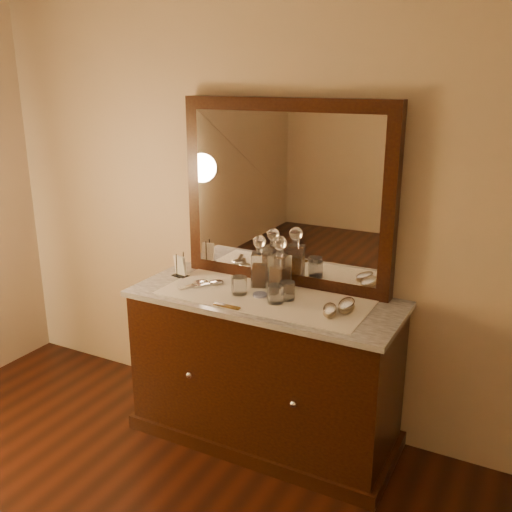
% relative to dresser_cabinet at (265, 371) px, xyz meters
% --- Properties ---
extents(dresser_cabinet, '(1.40, 0.55, 0.82)m').
position_rel_dresser_cabinet_xyz_m(dresser_cabinet, '(0.00, 0.00, 0.00)').
color(dresser_cabinet, black).
rests_on(dresser_cabinet, floor).
extents(dresser_plinth, '(1.46, 0.59, 0.08)m').
position_rel_dresser_cabinet_xyz_m(dresser_plinth, '(0.00, 0.00, -0.37)').
color(dresser_plinth, black).
rests_on(dresser_plinth, floor).
extents(knob_left, '(0.04, 0.04, 0.04)m').
position_rel_dresser_cabinet_xyz_m(knob_left, '(-0.30, -0.28, 0.04)').
color(knob_left, silver).
rests_on(knob_left, dresser_cabinet).
extents(knob_right, '(0.04, 0.04, 0.04)m').
position_rel_dresser_cabinet_xyz_m(knob_right, '(0.30, -0.28, 0.04)').
color(knob_right, silver).
rests_on(knob_right, dresser_cabinet).
extents(marble_top, '(1.44, 0.59, 0.03)m').
position_rel_dresser_cabinet_xyz_m(marble_top, '(0.00, 0.00, 0.42)').
color(marble_top, silver).
rests_on(marble_top, dresser_cabinet).
extents(mirror_frame, '(1.20, 0.08, 1.00)m').
position_rel_dresser_cabinet_xyz_m(mirror_frame, '(0.00, 0.25, 0.94)').
color(mirror_frame, black).
rests_on(mirror_frame, marble_top).
extents(mirror_glass, '(1.06, 0.01, 0.86)m').
position_rel_dresser_cabinet_xyz_m(mirror_glass, '(0.00, 0.21, 0.94)').
color(mirror_glass, white).
rests_on(mirror_glass, marble_top).
extents(lace_runner, '(1.10, 0.45, 0.00)m').
position_rel_dresser_cabinet_xyz_m(lace_runner, '(0.00, -0.02, 0.44)').
color(lace_runner, white).
rests_on(lace_runner, marble_top).
extents(pin_dish, '(0.08, 0.08, 0.01)m').
position_rel_dresser_cabinet_xyz_m(pin_dish, '(-0.02, -0.01, 0.45)').
color(pin_dish, white).
rests_on(pin_dish, lace_runner).
extents(comb, '(0.15, 0.03, 0.01)m').
position_rel_dresser_cabinet_xyz_m(comb, '(-0.10, -0.22, 0.45)').
color(comb, brown).
rests_on(comb, lace_runner).
extents(napkin_rack, '(0.10, 0.07, 0.14)m').
position_rel_dresser_cabinet_xyz_m(napkin_rack, '(-0.57, 0.06, 0.50)').
color(napkin_rack, black).
rests_on(napkin_rack, marble_top).
extents(decanter_left, '(0.11, 0.11, 0.29)m').
position_rel_dresser_cabinet_xyz_m(decanter_left, '(-0.09, 0.12, 0.55)').
color(decanter_left, brown).
rests_on(decanter_left, lace_runner).
extents(decanter_right, '(0.11, 0.11, 0.30)m').
position_rel_dresser_cabinet_xyz_m(decanter_right, '(0.04, 0.10, 0.56)').
color(decanter_right, brown).
rests_on(decanter_right, lace_runner).
extents(brush_near, '(0.10, 0.16, 0.04)m').
position_rel_dresser_cabinet_xyz_m(brush_near, '(0.39, -0.07, 0.46)').
color(brush_near, tan).
rests_on(brush_near, lace_runner).
extents(brush_far, '(0.09, 0.18, 0.05)m').
position_rel_dresser_cabinet_xyz_m(brush_far, '(0.44, 0.02, 0.47)').
color(brush_far, tan).
rests_on(brush_far, lace_runner).
extents(hand_mirror_outer, '(0.11, 0.20, 0.02)m').
position_rel_dresser_cabinet_xyz_m(hand_mirror_outer, '(-0.40, -0.02, 0.45)').
color(hand_mirror_outer, silver).
rests_on(hand_mirror_outer, lace_runner).
extents(hand_mirror_inner, '(0.14, 0.18, 0.02)m').
position_rel_dresser_cabinet_xyz_m(hand_mirror_inner, '(-0.33, 0.02, 0.45)').
color(hand_mirror_inner, silver).
rests_on(hand_mirror_inner, lace_runner).
extents(tumblers, '(0.34, 0.15, 0.09)m').
position_rel_dresser_cabinet_xyz_m(tumblers, '(0.03, -0.03, 0.49)').
color(tumblers, white).
rests_on(tumblers, lace_runner).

